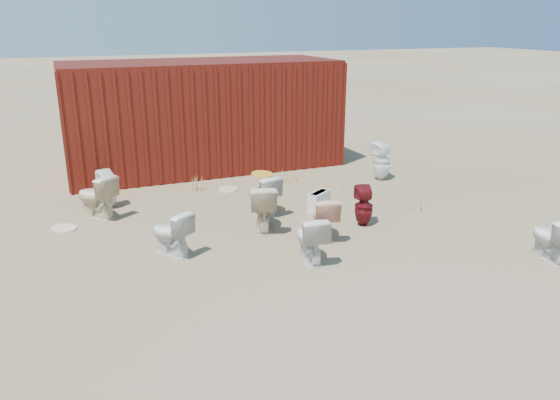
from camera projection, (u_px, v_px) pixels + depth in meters
name	position (u px, v px, depth m)	size (l,w,h in m)	color
ground	(295.00, 246.00, 8.24)	(100.00, 100.00, 0.00)	brown
shipping_container	(202.00, 115.00, 12.42)	(6.00, 2.40, 2.40)	#550F0E
toilet_front_a	(171.00, 233.00, 7.84)	(0.37, 0.65, 0.67)	silver
toilet_front_pink	(324.00, 217.00, 8.44)	(0.38, 0.67, 0.68)	#F9AB90
toilet_front_c	(310.00, 238.00, 7.62)	(0.38, 0.67, 0.69)	silver
toilet_front_maroon	(364.00, 206.00, 8.98)	(0.30, 0.31, 0.67)	#601014
toilet_front_e	(551.00, 238.00, 7.67)	(0.37, 0.65, 0.67)	silver
toilet_back_a	(108.00, 189.00, 9.81)	(0.31, 0.32, 0.70)	white
toilet_back_beige_left	(96.00, 196.00, 9.31)	(0.43, 0.75, 0.77)	beige
toilet_back_beige_right	(263.00, 207.00, 8.77)	(0.43, 0.76, 0.78)	beige
toilet_back_yellowlid	(262.00, 195.00, 9.48)	(0.40, 0.70, 0.72)	silver
toilet_back_e	(382.00, 161.00, 11.56)	(0.37, 0.38, 0.82)	white
yellow_lid	(262.00, 174.00, 9.36)	(0.36, 0.45, 0.03)	gold
loose_tank	(319.00, 201.00, 9.72)	(0.50, 0.20, 0.35)	silver
loose_lid_near	(228.00, 189.00, 10.96)	(0.38, 0.49, 0.02)	#CAB792
loose_lid_far	(64.00, 228.00, 8.91)	(0.36, 0.47, 0.02)	beige
weed_clump_a	(104.00, 201.00, 9.81)	(0.36, 0.36, 0.32)	tan
weed_clump_b	(257.00, 187.00, 10.77)	(0.32, 0.32, 0.24)	tan
weed_clump_c	(334.00, 181.00, 11.05)	(0.36, 0.36, 0.29)	tan
weed_clump_d	(196.00, 183.00, 10.91)	(0.30, 0.30, 0.29)	tan
weed_clump_e	(290.00, 175.00, 11.50)	(0.34, 0.34, 0.27)	tan
weed_clump_f	(416.00, 205.00, 9.71)	(0.28, 0.28, 0.22)	tan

